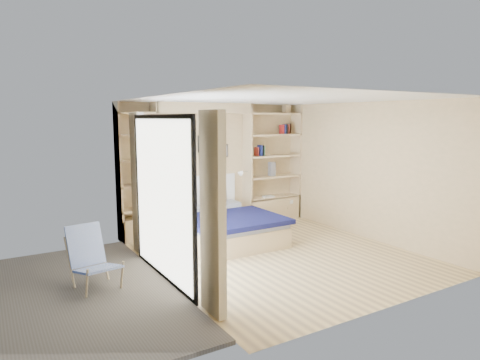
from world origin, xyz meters
TOP-DOWN VIEW (x-y plane):
  - ground at (0.00, 0.00)m, footprint 4.50×4.50m
  - room_shell at (-0.39, 1.52)m, footprint 4.50×4.50m
  - bed at (-0.37, 1.18)m, footprint 1.67×2.09m
  - photo_gallery at (-0.45, 2.22)m, footprint 1.48×0.02m
  - reading_lamps at (-0.30, 2.00)m, footprint 1.92×0.12m
  - shelf_decor at (1.15, 2.07)m, footprint 3.47×0.23m
  - deck at (-3.60, 0.00)m, footprint 3.20×4.00m
  - deck_chair at (-2.88, 0.22)m, footprint 0.61×0.88m

SIDE VIEW (x-z plane):
  - ground at x=0.00m, z-range 0.00..0.00m
  - deck at x=-3.60m, z-range -0.03..0.03m
  - bed at x=-0.37m, z-range -0.26..0.81m
  - deck_chair at x=-2.88m, z-range -0.02..0.80m
  - room_shell at x=-0.39m, z-range -1.17..3.33m
  - reading_lamps at x=-0.30m, z-range 1.03..1.17m
  - photo_gallery at x=-0.45m, z-range 1.19..2.01m
  - shelf_decor at x=1.15m, z-range 0.68..2.71m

